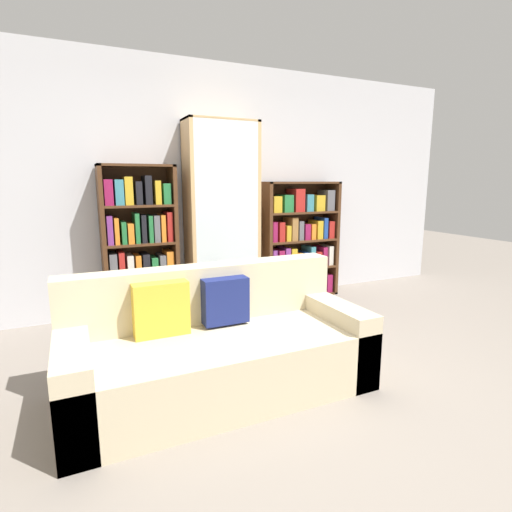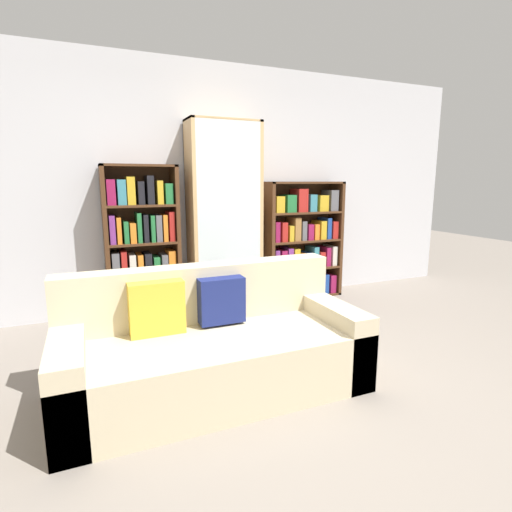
{
  "view_description": "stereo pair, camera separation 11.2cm",
  "coord_description": "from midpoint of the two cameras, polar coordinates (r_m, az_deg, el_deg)",
  "views": [
    {
      "loc": [
        -1.37,
        -2.06,
        1.42
      ],
      "look_at": [
        0.14,
        1.21,
        0.74
      ],
      "focal_mm": 28.0,
      "sensor_mm": 36.0,
      "label": 1
    },
    {
      "loc": [
        -1.27,
        -2.1,
        1.42
      ],
      "look_at": [
        0.14,
        1.21,
        0.74
      ],
      "focal_mm": 28.0,
      "sensor_mm": 36.0,
      "label": 2
    }
  ],
  "objects": [
    {
      "name": "wine_bottle",
      "position": [
        4.13,
        7.11,
        -7.16
      ],
      "size": [
        0.08,
        0.08,
        0.4
      ],
      "color": "#192333",
      "rests_on": "ground"
    },
    {
      "name": "display_cabinet",
      "position": [
        4.46,
        -3.84,
        5.51
      ],
      "size": [
        0.79,
        0.36,
        2.06
      ],
      "color": "tan",
      "rests_on": "ground"
    },
    {
      "name": "ground_plane",
      "position": [
        2.85,
        8.63,
        -19.44
      ],
      "size": [
        16.0,
        16.0,
        0.0
      ],
      "primitive_type": "plane",
      "color": "gray"
    },
    {
      "name": "bookshelf_right",
      "position": [
        4.94,
        7.27,
        1.91
      ],
      "size": [
        0.98,
        0.32,
        1.41
      ],
      "color": "#4C2D19",
      "rests_on": "ground"
    },
    {
      "name": "wall_back",
      "position": [
        4.61,
        -6.47,
        9.71
      ],
      "size": [
        6.88,
        0.06,
        2.7
      ],
      "color": "silver",
      "rests_on": "ground"
    },
    {
      "name": "bookshelf_left",
      "position": [
        4.3,
        -15.22,
        1.27
      ],
      "size": [
        0.74,
        0.32,
        1.59
      ],
      "color": "#4C2D19",
      "rests_on": "ground"
    },
    {
      "name": "couch",
      "position": [
        2.82,
        -4.99,
        -13.11
      ],
      "size": [
        2.0,
        0.86,
        0.83
      ],
      "color": "beige",
      "rests_on": "ground"
    }
  ]
}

